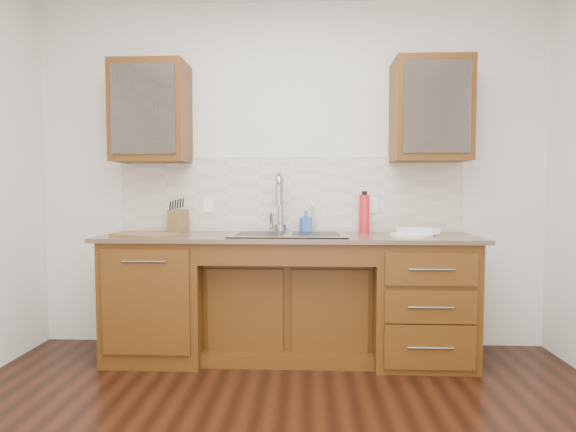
{
  "coord_description": "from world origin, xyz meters",
  "views": [
    {
      "loc": [
        0.14,
        -1.83,
        1.23
      ],
      "look_at": [
        0.0,
        1.4,
        1.05
      ],
      "focal_mm": 28.0,
      "sensor_mm": 36.0,
      "label": 1
    }
  ],
  "objects_px": {
    "soap_bottle": "(306,221)",
    "water_bottle": "(364,214)",
    "knife_block": "(178,221)",
    "cutting_board": "(144,234)",
    "plate": "(411,235)"
  },
  "relations": [
    {
      "from": "soap_bottle",
      "to": "water_bottle",
      "type": "distance_m",
      "value": 0.46
    },
    {
      "from": "soap_bottle",
      "to": "knife_block",
      "type": "height_order",
      "value": "knife_block"
    },
    {
      "from": "water_bottle",
      "to": "knife_block",
      "type": "bearing_deg",
      "value": -178.98
    },
    {
      "from": "soap_bottle",
      "to": "cutting_board",
      "type": "distance_m",
      "value": 1.21
    },
    {
      "from": "water_bottle",
      "to": "plate",
      "type": "xyz_separation_m",
      "value": [
        0.3,
        -0.28,
        -0.14
      ]
    },
    {
      "from": "water_bottle",
      "to": "plate",
      "type": "bearing_deg",
      "value": -43.7
    },
    {
      "from": "water_bottle",
      "to": "cutting_board",
      "type": "distance_m",
      "value": 1.65
    },
    {
      "from": "soap_bottle",
      "to": "water_bottle",
      "type": "bearing_deg",
      "value": -23.75
    },
    {
      "from": "plate",
      "to": "knife_block",
      "type": "xyz_separation_m",
      "value": [
        -1.75,
        0.26,
        0.08
      ]
    },
    {
      "from": "cutting_board",
      "to": "knife_block",
      "type": "bearing_deg",
      "value": 63.22
    },
    {
      "from": "plate",
      "to": "cutting_board",
      "type": "relative_size",
      "value": 0.76
    },
    {
      "from": "water_bottle",
      "to": "knife_block",
      "type": "distance_m",
      "value": 1.45
    },
    {
      "from": "soap_bottle",
      "to": "plate",
      "type": "xyz_separation_m",
      "value": [
        0.75,
        -0.29,
        -0.07
      ]
    },
    {
      "from": "plate",
      "to": "knife_block",
      "type": "height_order",
      "value": "knife_block"
    },
    {
      "from": "soap_bottle",
      "to": "knife_block",
      "type": "distance_m",
      "value": 1.0
    }
  ]
}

